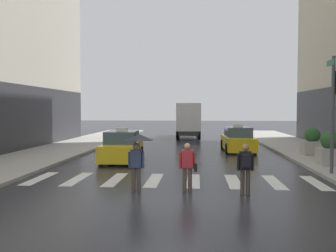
{
  "coord_description": "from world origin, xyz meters",
  "views": [
    {
      "loc": [
        0.92,
        -10.93,
        2.77
      ],
      "look_at": [
        -0.62,
        8.0,
        1.91
      ],
      "focal_mm": 38.53,
      "sensor_mm": 36.0,
      "label": 1
    }
  ],
  "objects": [
    {
      "name": "ground_plane",
      "position": [
        0.0,
        0.0,
        0.0
      ],
      "size": [
        160.0,
        160.0,
        0.0
      ],
      "primitive_type": "plane",
      "color": "#26262B"
    },
    {
      "name": "crosswalk_markings",
      "position": [
        -0.0,
        3.0,
        0.0
      ],
      "size": [
        11.3,
        2.8,
        0.01
      ],
      "color": "silver",
      "rests_on": "ground"
    },
    {
      "name": "traffic_light_pole",
      "position": [
        6.54,
        4.28,
        3.26
      ],
      "size": [
        0.44,
        0.84,
        4.8
      ],
      "color": "#47474C",
      "rests_on": "curb_right"
    },
    {
      "name": "taxi_lead",
      "position": [
        -3.12,
        8.15,
        0.72
      ],
      "size": [
        2.07,
        4.6,
        1.8
      ],
      "color": "yellow",
      "rests_on": "ground"
    },
    {
      "name": "taxi_second",
      "position": [
        3.61,
        13.22,
        0.72
      ],
      "size": [
        2.06,
        4.6,
        1.8
      ],
      "color": "yellow",
      "rests_on": "ground"
    },
    {
      "name": "box_truck",
      "position": [
        0.03,
        24.17,
        1.85
      ],
      "size": [
        2.49,
        7.61,
        3.35
      ],
      "color": "#2D2D2D",
      "rests_on": "ground"
    },
    {
      "name": "pedestrian_with_umbrella",
      "position": [
        -1.06,
        1.04,
        1.52
      ],
      "size": [
        0.96,
        0.96,
        1.94
      ],
      "color": "#473D33",
      "rests_on": "ground"
    },
    {
      "name": "pedestrian_with_backpack",
      "position": [
        2.48,
        0.81,
        0.97
      ],
      "size": [
        0.55,
        0.43,
        1.65
      ],
      "color": "#473D33",
      "rests_on": "ground"
    },
    {
      "name": "pedestrian_with_handbag",
      "position": [
        0.6,
        1.1,
        0.93
      ],
      "size": [
        0.6,
        0.24,
        1.65
      ],
      "color": "#473D33",
      "rests_on": "ground"
    },
    {
      "name": "planter_near_corner",
      "position": [
        7.23,
        6.68,
        0.87
      ],
      "size": [
        1.1,
        1.1,
        1.6
      ],
      "color": "#A8A399",
      "rests_on": "curb_right"
    },
    {
      "name": "planter_mid_block",
      "position": [
        7.61,
        10.64,
        0.87
      ],
      "size": [
        1.1,
        1.1,
        1.6
      ],
      "color": "#A8A399",
      "rests_on": "curb_right"
    }
  ]
}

